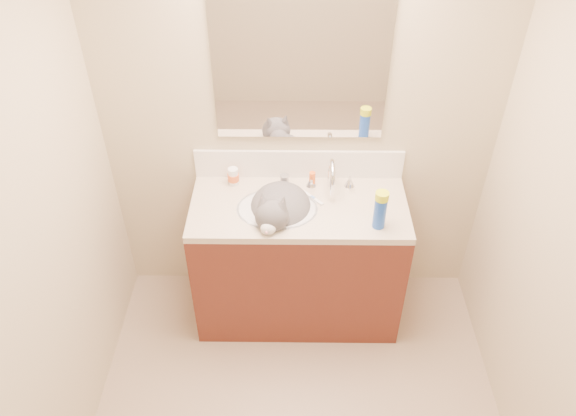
{
  "coord_description": "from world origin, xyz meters",
  "views": [
    {
      "loc": [
        -0.03,
        -1.41,
        2.81
      ],
      "look_at": [
        -0.06,
        0.92,
        0.88
      ],
      "focal_mm": 35.0,
      "sensor_mm": 36.0,
      "label": 1
    }
  ],
  "objects_px": {
    "vanity_cabinet": "(298,263)",
    "basin": "(277,218)",
    "cat": "(279,210)",
    "pill_bottle": "(233,176)",
    "spray_can": "(380,213)",
    "silver_jar": "(284,179)",
    "faucet": "(331,178)",
    "amber_bottle": "(312,179)"
  },
  "relations": [
    {
      "from": "basin",
      "to": "spray_can",
      "type": "bearing_deg",
      "value": -14.62
    },
    {
      "from": "basin",
      "to": "cat",
      "type": "bearing_deg",
      "value": -6.17
    },
    {
      "from": "vanity_cabinet",
      "to": "basin",
      "type": "bearing_deg",
      "value": -165.96
    },
    {
      "from": "basin",
      "to": "silver_jar",
      "type": "xyz_separation_m",
      "value": [
        0.04,
        0.23,
        0.1
      ]
    },
    {
      "from": "faucet",
      "to": "silver_jar",
      "type": "xyz_separation_m",
      "value": [
        -0.26,
        0.06,
        -0.06
      ]
    },
    {
      "from": "basin",
      "to": "pill_bottle",
      "type": "xyz_separation_m",
      "value": [
        -0.26,
        0.22,
        0.12
      ]
    },
    {
      "from": "cat",
      "to": "pill_bottle",
      "type": "relative_size",
      "value": 4.86
    },
    {
      "from": "vanity_cabinet",
      "to": "silver_jar",
      "type": "bearing_deg",
      "value": 113.05
    },
    {
      "from": "cat",
      "to": "vanity_cabinet",
      "type": "bearing_deg",
      "value": 30.02
    },
    {
      "from": "pill_bottle",
      "to": "spray_can",
      "type": "bearing_deg",
      "value": -24.55
    },
    {
      "from": "amber_bottle",
      "to": "spray_can",
      "type": "relative_size",
      "value": 0.5
    },
    {
      "from": "vanity_cabinet",
      "to": "cat",
      "type": "xyz_separation_m",
      "value": [
        -0.11,
        -0.03,
        0.44
      ]
    },
    {
      "from": "silver_jar",
      "to": "spray_can",
      "type": "relative_size",
      "value": 0.33
    },
    {
      "from": "pill_bottle",
      "to": "faucet",
      "type": "bearing_deg",
      "value": -5.59
    },
    {
      "from": "silver_jar",
      "to": "spray_can",
      "type": "bearing_deg",
      "value": -36.28
    },
    {
      "from": "vanity_cabinet",
      "to": "faucet",
      "type": "bearing_deg",
      "value": 37.29
    },
    {
      "from": "amber_bottle",
      "to": "cat",
      "type": "bearing_deg",
      "value": -130.71
    },
    {
      "from": "faucet",
      "to": "spray_can",
      "type": "distance_m",
      "value": 0.39
    },
    {
      "from": "vanity_cabinet",
      "to": "faucet",
      "type": "relative_size",
      "value": 4.29
    },
    {
      "from": "vanity_cabinet",
      "to": "amber_bottle",
      "type": "xyz_separation_m",
      "value": [
        0.08,
        0.18,
        0.49
      ]
    },
    {
      "from": "basin",
      "to": "pill_bottle",
      "type": "height_order",
      "value": "pill_bottle"
    },
    {
      "from": "faucet",
      "to": "basin",
      "type": "bearing_deg",
      "value": -150.88
    },
    {
      "from": "pill_bottle",
      "to": "basin",
      "type": "bearing_deg",
      "value": -40.93
    },
    {
      "from": "vanity_cabinet",
      "to": "pill_bottle",
      "type": "relative_size",
      "value": 11.43
    },
    {
      "from": "vanity_cabinet",
      "to": "spray_can",
      "type": "bearing_deg",
      "value": -22.22
    },
    {
      "from": "amber_bottle",
      "to": "silver_jar",
      "type": "bearing_deg",
      "value": 174.48
    },
    {
      "from": "basin",
      "to": "silver_jar",
      "type": "relative_size",
      "value": 7.66
    },
    {
      "from": "silver_jar",
      "to": "vanity_cabinet",
      "type": "bearing_deg",
      "value": -66.95
    },
    {
      "from": "pill_bottle",
      "to": "silver_jar",
      "type": "height_order",
      "value": "pill_bottle"
    },
    {
      "from": "basin",
      "to": "amber_bottle",
      "type": "height_order",
      "value": "amber_bottle"
    },
    {
      "from": "cat",
      "to": "basin",
      "type": "bearing_deg",
      "value": -172.46
    },
    {
      "from": "vanity_cabinet",
      "to": "faucet",
      "type": "height_order",
      "value": "faucet"
    },
    {
      "from": "spray_can",
      "to": "pill_bottle",
      "type": "bearing_deg",
      "value": 155.45
    },
    {
      "from": "faucet",
      "to": "pill_bottle",
      "type": "relative_size",
      "value": 2.67
    },
    {
      "from": "vanity_cabinet",
      "to": "pill_bottle",
      "type": "xyz_separation_m",
      "value": [
        -0.38,
        0.19,
        0.5
      ]
    },
    {
      "from": "pill_bottle",
      "to": "silver_jar",
      "type": "distance_m",
      "value": 0.29
    },
    {
      "from": "vanity_cabinet",
      "to": "cat",
      "type": "bearing_deg",
      "value": -163.68
    },
    {
      "from": "vanity_cabinet",
      "to": "spray_can",
      "type": "relative_size",
      "value": 6.74
    },
    {
      "from": "basin",
      "to": "amber_bottle",
      "type": "distance_m",
      "value": 0.31
    },
    {
      "from": "cat",
      "to": "spray_can",
      "type": "bearing_deg",
      "value": -1.11
    },
    {
      "from": "vanity_cabinet",
      "to": "cat",
      "type": "distance_m",
      "value": 0.45
    },
    {
      "from": "silver_jar",
      "to": "spray_can",
      "type": "distance_m",
      "value": 0.62
    }
  ]
}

